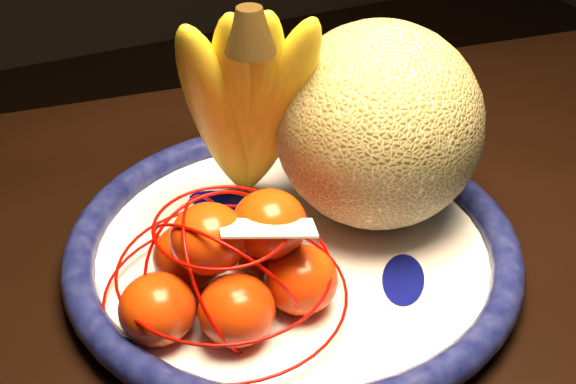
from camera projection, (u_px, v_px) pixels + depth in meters
name	position (u px, v px, depth m)	size (l,w,h in m)	color
dining_table	(514.00, 353.00, 0.74)	(1.63, 1.09, 0.76)	black
fruit_bowl	(293.00, 248.00, 0.71)	(0.40, 0.40, 0.03)	white
cantaloupe	(378.00, 125.00, 0.70)	(0.18, 0.18, 0.18)	olive
banana_bunch	(247.00, 100.00, 0.69)	(0.15, 0.15, 0.24)	yellow
mandarin_bag	(231.00, 267.00, 0.63)	(0.24, 0.24, 0.12)	#E83400
price_tag	(268.00, 228.00, 0.59)	(0.07, 0.03, 0.00)	white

